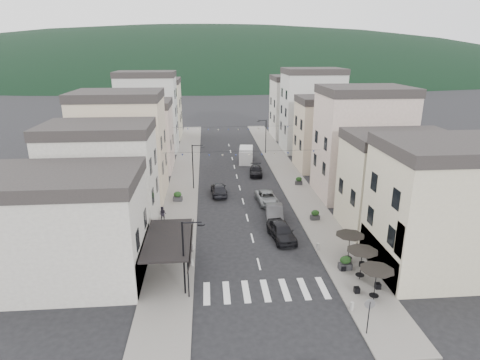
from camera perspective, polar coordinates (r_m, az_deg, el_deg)
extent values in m
plane|color=black|center=(30.30, 4.22, -17.50)|extent=(700.00, 700.00, 0.00)
cube|color=slate|center=(59.06, -7.81, 0.66)|extent=(4.00, 76.00, 0.12)
cube|color=slate|center=(60.11, 6.61, 1.02)|extent=(4.00, 76.00, 0.12)
ellipsoid|color=black|center=(324.79, -4.20, 14.98)|extent=(640.00, 360.00, 70.00)
cube|color=#A8A39A|center=(34.23, -23.85, -6.98)|extent=(12.00, 8.00, 8.00)
cube|color=#BBB095|center=(36.17, 26.76, -4.34)|extent=(10.00, 8.00, 10.00)
cube|color=black|center=(32.81, -10.23, -8.26)|extent=(3.60, 7.50, 0.15)
cube|color=black|center=(32.90, -7.02, -8.99)|extent=(0.34, 7.50, 0.99)
cylinder|color=black|center=(30.40, -7.36, -13.84)|extent=(0.10, 0.10, 3.20)
cylinder|color=black|center=(36.53, -6.93, -8.03)|extent=(0.10, 0.10, 3.20)
cube|color=#A8A39A|center=(41.61, -18.92, -0.54)|extent=(10.00, 7.00, 10.00)
cube|color=#262323|center=(40.29, -19.72, 6.89)|extent=(10.20, 7.14, 1.00)
cube|color=#C6B494|center=(50.73, -16.46, 4.14)|extent=(10.00, 8.00, 12.00)
cube|color=#262323|center=(49.64, -17.13, 11.43)|extent=(10.20, 8.16, 1.00)
cube|color=#AB958A|center=(62.50, -14.28, 5.69)|extent=(10.00, 8.00, 9.50)
cube|color=#262323|center=(61.64, -14.66, 10.46)|extent=(10.20, 8.16, 1.00)
cube|color=#B8B8B2|center=(73.86, -12.94, 9.02)|extent=(10.00, 7.00, 13.00)
cube|color=#262323|center=(73.13, -13.34, 14.44)|extent=(10.20, 7.14, 1.00)
cube|color=#BBB095|center=(85.78, -11.83, 9.64)|extent=(10.00, 9.00, 11.00)
cube|color=#262323|center=(85.13, -12.10, 13.63)|extent=(10.20, 9.18, 1.00)
cube|color=#BBB095|center=(42.87, 21.30, -0.98)|extent=(10.00, 7.00, 9.00)
cube|color=#262323|center=(41.61, 22.08, 5.54)|extent=(10.20, 7.14, 1.00)
cube|color=#AB958A|center=(51.19, 16.78, 4.52)|extent=(10.00, 8.00, 12.50)
cube|color=#262323|center=(50.12, 17.49, 12.03)|extent=(10.20, 8.16, 1.00)
cube|color=#C6B494|center=(62.49, 12.76, 6.04)|extent=(10.00, 7.00, 10.00)
cube|color=#262323|center=(61.61, 13.12, 11.04)|extent=(10.20, 7.14, 1.00)
cube|color=#B8B8B2|center=(73.53, 10.10, 9.36)|extent=(10.00, 8.00, 13.50)
cube|color=#262323|center=(72.81, 10.42, 15.00)|extent=(10.20, 8.16, 1.00)
cube|color=#A8A39A|center=(85.21, 8.03, 9.95)|extent=(10.00, 9.00, 11.50)
cube|color=#262323|center=(84.56, 8.22, 14.15)|extent=(10.20, 9.18, 1.00)
cylinder|color=black|center=(31.59, 18.65, -14.11)|extent=(0.06, 0.06, 2.30)
cone|color=black|center=(31.04, 18.85, -12.38)|extent=(2.50, 2.50, 0.55)
cylinder|color=black|center=(32.00, 18.50, -15.30)|extent=(0.70, 0.70, 0.04)
cylinder|color=black|center=(33.79, 16.80, -11.66)|extent=(0.06, 0.06, 2.30)
cone|color=black|center=(33.28, 16.97, -10.02)|extent=(2.50, 2.50, 0.55)
cylinder|color=black|center=(34.18, 16.67, -12.80)|extent=(0.70, 0.70, 0.04)
cylinder|color=black|center=(36.08, 15.20, -9.52)|extent=(0.06, 0.06, 2.30)
cone|color=black|center=(35.59, 15.35, -7.94)|extent=(2.50, 2.50, 0.55)
cylinder|color=black|center=(36.44, 15.10, -10.60)|extent=(0.70, 0.70, 0.04)
cylinder|color=black|center=(30.14, -8.01, -11.09)|extent=(0.14, 0.14, 6.00)
cylinder|color=black|center=(28.81, -6.86, -6.02)|extent=(1.40, 0.10, 0.10)
cylinder|color=black|center=(28.85, -5.56, -6.26)|extent=(0.56, 0.56, 0.08)
cylinder|color=black|center=(52.40, -6.72, 1.81)|extent=(0.14, 0.14, 6.00)
cylinder|color=black|center=(51.65, -6.06, 4.91)|extent=(1.40, 0.10, 0.10)
cylinder|color=black|center=(51.67, -5.33, 4.77)|extent=(0.56, 0.56, 0.08)
cylinder|color=black|center=(70.58, 3.70, 6.14)|extent=(0.14, 0.14, 6.00)
cylinder|color=black|center=(69.94, 3.17, 8.46)|extent=(1.40, 0.10, 0.10)
cylinder|color=black|center=(69.88, 2.63, 8.34)|extent=(0.56, 0.56, 0.08)
cylinder|color=black|center=(28.28, 17.77, -18.25)|extent=(0.07, 0.07, 2.50)
cylinder|color=slate|center=(27.65, 18.00, -16.41)|extent=(0.70, 0.04, 0.70)
cylinder|color=gray|center=(34.86, -6.82, -11.58)|extent=(0.26, 0.26, 0.60)
cylinder|color=gray|center=(37.50, -6.69, -9.31)|extent=(0.26, 0.26, 0.60)
cylinder|color=gray|center=(37.89, 11.00, -9.23)|extent=(0.26, 0.26, 0.60)
cylinder|color=gray|center=(30.59, 15.63, -16.86)|extent=(0.26, 0.26, 0.60)
cylinder|color=black|center=(47.90, 0.34, 4.09)|extent=(19.00, 0.02, 0.02)
cone|color=beige|center=(47.98, -10.09, 3.60)|extent=(0.28, 0.28, 0.24)
cone|color=navy|center=(47.88, -8.20, 3.56)|extent=(0.28, 0.28, 0.24)
cone|color=beige|center=(47.83, -6.30, 3.52)|extent=(0.28, 0.28, 0.24)
cone|color=navy|center=(47.83, -4.40, 3.50)|extent=(0.28, 0.28, 0.24)
cone|color=beige|center=(47.87, -2.50, 3.49)|extent=(0.28, 0.28, 0.24)
cone|color=navy|center=(47.96, -0.60, 3.51)|extent=(0.28, 0.28, 0.24)
cone|color=beige|center=(48.10, 1.28, 3.55)|extent=(0.28, 0.28, 0.24)
cone|color=navy|center=(48.28, 3.15, 3.61)|extent=(0.28, 0.28, 0.24)
cone|color=beige|center=(48.51, 5.01, 3.69)|extent=(0.28, 0.28, 0.24)
cone|color=navy|center=(48.79, 6.85, 3.79)|extent=(0.28, 0.28, 0.24)
cone|color=beige|center=(49.11, 8.67, 3.91)|extent=(0.28, 0.28, 0.24)
cone|color=navy|center=(49.47, 10.46, 4.02)|extent=(0.28, 0.28, 0.24)
cylinder|color=black|center=(63.50, -0.96, 7.59)|extent=(19.00, 0.02, 0.02)
cone|color=beige|center=(63.56, -8.88, 7.21)|extent=(0.28, 0.28, 0.24)
cone|color=navy|center=(63.48, -7.44, 7.18)|extent=(0.28, 0.28, 0.24)
cone|color=beige|center=(63.44, -6.00, 7.16)|extent=(0.28, 0.28, 0.24)
cone|color=navy|center=(63.44, -4.55, 7.14)|extent=(0.28, 0.28, 0.24)
cone|color=beige|center=(63.47, -3.11, 7.13)|extent=(0.28, 0.28, 0.24)
cone|color=navy|center=(63.54, -1.68, 7.14)|extent=(0.28, 0.28, 0.24)
cone|color=beige|center=(63.64, -0.24, 7.17)|extent=(0.28, 0.28, 0.24)
cone|color=navy|center=(63.78, 1.19, 7.21)|extent=(0.28, 0.28, 0.24)
cone|color=beige|center=(63.96, 2.61, 7.27)|extent=(0.28, 0.28, 0.24)
cone|color=navy|center=(64.16, 4.03, 7.34)|extent=(0.28, 0.28, 0.24)
cone|color=beige|center=(64.41, 5.43, 7.41)|extent=(0.28, 0.28, 0.24)
cone|color=navy|center=(64.69, 6.83, 7.49)|extent=(0.28, 0.28, 0.24)
imported|color=black|center=(39.31, 5.93, -7.24)|extent=(2.61, 5.17, 1.69)
imported|color=#39383B|center=(43.26, 4.91, -4.79)|extent=(2.28, 5.17, 1.65)
imported|color=gray|center=(48.10, 3.85, -2.54)|extent=(2.64, 5.05, 1.36)
imported|color=black|center=(58.69, 2.28, 1.31)|extent=(2.24, 4.62, 1.30)
imported|color=black|center=(50.62, -3.02, -1.31)|extent=(2.15, 4.75, 1.58)
cube|color=silver|center=(65.68, 0.87, 3.57)|extent=(2.74, 5.55, 2.22)
cube|color=silver|center=(64.75, 0.86, 4.42)|extent=(2.47, 3.78, 0.56)
cylinder|color=black|center=(63.97, 0.03, 2.51)|extent=(0.37, 0.81, 0.78)
cylinder|color=black|center=(63.93, 1.62, 2.49)|extent=(0.37, 0.81, 0.78)
cylinder|color=black|center=(67.82, 0.16, 3.42)|extent=(0.37, 0.81, 0.78)
cylinder|color=black|center=(67.78, 1.66, 3.40)|extent=(0.37, 0.81, 0.78)
imported|color=black|center=(37.44, -11.19, -8.46)|extent=(0.80, 0.63, 1.93)
imported|color=black|center=(43.59, -10.92, -4.76)|extent=(0.87, 0.74, 1.58)
cube|color=#2E2E31|center=(39.67, -8.82, -7.85)|extent=(1.22, 0.96, 0.54)
ellipsoid|color=black|center=(39.41, -8.87, -7.08)|extent=(0.94, 0.60, 0.69)
cube|color=#2F2F31|center=(49.04, -8.84, -2.66)|extent=(1.14, 0.72, 0.54)
ellipsoid|color=black|center=(48.83, -8.87, -2.01)|extent=(0.95, 0.60, 0.69)
cube|color=#29292B|center=(35.27, 14.71, -11.78)|extent=(1.10, 0.62, 0.54)
ellipsoid|color=black|center=(34.98, 14.79, -10.93)|extent=(0.95, 0.61, 0.69)
cube|color=#2B2B2D|center=(44.07, 10.61, -5.25)|extent=(1.02, 0.61, 0.49)
ellipsoid|color=black|center=(43.86, 10.65, -4.60)|extent=(0.86, 0.55, 0.63)
cube|color=#2C2B2E|center=(54.86, 8.34, -0.40)|extent=(1.03, 0.66, 0.49)
ellipsoid|color=black|center=(54.69, 8.37, 0.13)|extent=(0.85, 0.54, 0.62)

